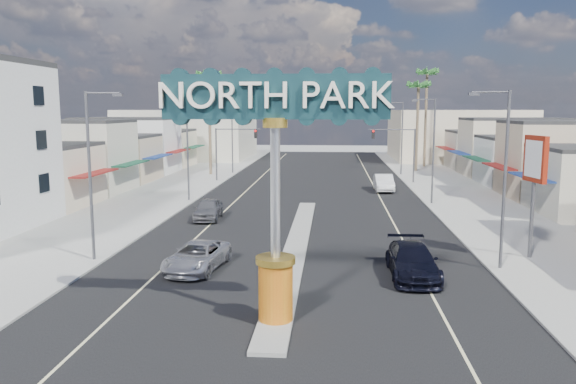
% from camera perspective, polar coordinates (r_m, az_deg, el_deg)
% --- Properties ---
extents(ground, '(160.00, 160.00, 0.00)m').
position_cam_1_polar(ground, '(49.00, 2.06, -1.10)').
color(ground, gray).
rests_on(ground, ground).
extents(road, '(20.00, 120.00, 0.01)m').
position_cam_1_polar(road, '(48.99, 2.06, -1.10)').
color(road, black).
rests_on(road, ground).
extents(median_island, '(1.30, 30.00, 0.16)m').
position_cam_1_polar(median_island, '(33.32, 0.84, -5.48)').
color(median_island, gray).
rests_on(median_island, ground).
extents(sidewalk_left, '(8.00, 120.00, 0.12)m').
position_cam_1_polar(sidewalk_left, '(51.52, -13.70, -0.80)').
color(sidewalk_left, gray).
rests_on(sidewalk_left, ground).
extents(sidewalk_right, '(8.00, 120.00, 0.12)m').
position_cam_1_polar(sidewalk_right, '(50.37, 18.18, -1.19)').
color(sidewalk_right, gray).
rests_on(sidewalk_right, ground).
extents(storefront_row_left, '(12.00, 42.00, 6.00)m').
position_cam_1_polar(storefront_row_left, '(66.80, -18.48, 3.59)').
color(storefront_row_left, beige).
rests_on(storefront_row_left, ground).
extents(storefront_row_right, '(12.00, 42.00, 6.00)m').
position_cam_1_polar(storefront_row_right, '(65.28, 24.20, 3.19)').
color(storefront_row_right, '#B7B29E').
rests_on(storefront_row_right, ground).
extents(backdrop_far_left, '(20.00, 20.00, 8.00)m').
position_cam_1_polar(backdrop_far_left, '(96.43, -9.96, 5.83)').
color(backdrop_far_left, '#B7B29E').
rests_on(backdrop_far_left, ground).
extents(backdrop_far_right, '(20.00, 20.00, 8.00)m').
position_cam_1_polar(backdrop_far_right, '(95.47, 16.68, 5.58)').
color(backdrop_far_right, beige).
rests_on(backdrop_far_right, ground).
extents(gateway_sign, '(8.20, 1.50, 9.15)m').
position_cam_1_polar(gateway_sign, '(20.48, -1.31, 2.41)').
color(gateway_sign, '#D64D10').
rests_on(gateway_sign, median_island).
extents(traffic_signal_left, '(5.09, 0.45, 6.00)m').
position_cam_1_polar(traffic_signal_left, '(63.40, -5.71, 4.90)').
color(traffic_signal_left, '#47474C').
rests_on(traffic_signal_left, ground).
extents(traffic_signal_right, '(5.09, 0.45, 6.00)m').
position_cam_1_polar(traffic_signal_right, '(62.80, 11.08, 4.76)').
color(traffic_signal_right, '#47474C').
rests_on(traffic_signal_right, ground).
extents(streetlight_l_near, '(2.03, 0.22, 9.00)m').
position_cam_1_polar(streetlight_l_near, '(31.07, -19.24, 2.38)').
color(streetlight_l_near, '#47474C').
rests_on(streetlight_l_near, ground).
extents(streetlight_l_mid, '(2.03, 0.22, 9.00)m').
position_cam_1_polar(streetlight_l_mid, '(49.97, -9.99, 4.81)').
color(streetlight_l_mid, '#47474C').
rests_on(streetlight_l_mid, ground).
extents(streetlight_l_far, '(2.03, 0.22, 9.00)m').
position_cam_1_polar(streetlight_l_far, '(71.45, -5.56, 5.93)').
color(streetlight_l_far, '#47474C').
rests_on(streetlight_l_far, ground).
extents(streetlight_r_near, '(2.03, 0.22, 9.00)m').
position_cam_1_polar(streetlight_r_near, '(29.64, 20.90, 2.03)').
color(streetlight_r_near, '#47474C').
rests_on(streetlight_r_near, ground).
extents(streetlight_r_mid, '(2.03, 0.22, 9.00)m').
position_cam_1_polar(streetlight_r_mid, '(49.09, 14.39, 4.61)').
color(streetlight_r_mid, '#47474C').
rests_on(streetlight_r_mid, ground).
extents(streetlight_r_far, '(2.03, 0.22, 9.00)m').
position_cam_1_polar(streetlight_r_far, '(70.84, 11.38, 5.78)').
color(streetlight_r_far, '#47474C').
rests_on(streetlight_r_far, ground).
extents(palm_left_far, '(2.60, 2.60, 13.10)m').
position_cam_1_polar(palm_left_far, '(70.02, -8.04, 11.10)').
color(palm_left_far, brown).
rests_on(palm_left_far, ground).
extents(palm_right_mid, '(2.60, 2.60, 12.10)m').
position_cam_1_polar(palm_right_mid, '(75.12, 13.12, 10.09)').
color(palm_right_mid, brown).
rests_on(palm_right_mid, ground).
extents(palm_right_far, '(2.60, 2.60, 14.10)m').
position_cam_1_polar(palm_right_far, '(81.43, 13.95, 11.17)').
color(palm_right_far, brown).
rests_on(palm_right_far, ground).
extents(suv_left, '(2.96, 5.30, 1.40)m').
position_cam_1_polar(suv_left, '(28.91, -9.22, -6.48)').
color(suv_left, '#B4B4B9').
rests_on(suv_left, ground).
extents(suv_right, '(2.27, 5.50, 1.59)m').
position_cam_1_polar(suv_right, '(27.99, 12.52, -6.87)').
color(suv_right, black).
rests_on(suv_right, ground).
extents(car_parked_left, '(2.09, 4.64, 1.55)m').
position_cam_1_polar(car_parked_left, '(41.91, -8.10, -1.73)').
color(car_parked_left, slate).
rests_on(car_parked_left, ground).
extents(car_parked_right, '(1.81, 5.05, 1.66)m').
position_cam_1_polar(car_parked_right, '(56.80, 9.70, 0.93)').
color(car_parked_right, silver).
rests_on(car_parked_right, ground).
extents(bank_pylon_sign, '(0.60, 2.07, 6.59)m').
position_cam_1_polar(bank_pylon_sign, '(32.54, 23.80, 2.45)').
color(bank_pylon_sign, '#47474C').
rests_on(bank_pylon_sign, sidewalk_right).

